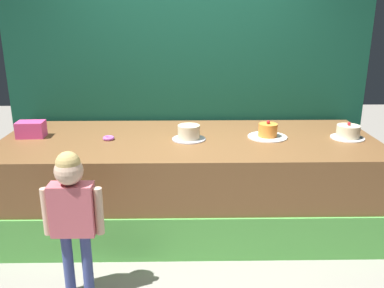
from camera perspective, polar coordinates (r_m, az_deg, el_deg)
name	(u,v)px	position (r m, az deg, el deg)	size (l,w,h in m)	color
ground_plane	(190,260)	(3.43, -0.30, -16.03)	(12.00, 12.00, 0.00)	gray
stage_platform	(189,182)	(3.80, -0.44, -5.31)	(3.38, 1.32, 0.84)	brown
curtain_backdrop	(188,50)	(4.27, -0.59, 13.17)	(3.75, 0.08, 3.14)	#144C38
child_figure	(72,205)	(2.86, -16.55, -8.25)	(0.41, 0.19, 1.07)	#3F4C8C
pink_box	(31,129)	(3.96, -21.74, 1.94)	(0.24, 0.16, 0.15)	#E94793
donut	(109,138)	(3.69, -11.68, 0.82)	(0.10, 0.10, 0.03)	#CC66D8
cake_left	(189,133)	(3.61, -0.45, 1.56)	(0.30, 0.30, 0.13)	silver
cake_center	(268,132)	(3.74, 10.62, 1.70)	(0.36, 0.36, 0.16)	white
cake_right	(348,132)	(3.91, 21.13, 1.55)	(0.30, 0.30, 0.15)	white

